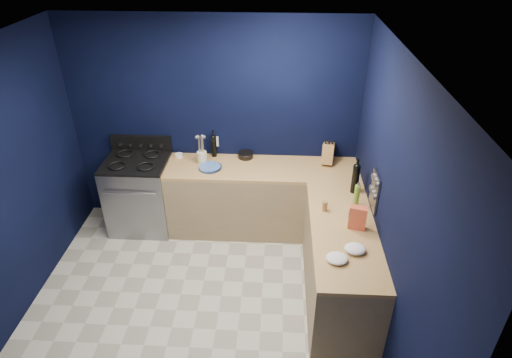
# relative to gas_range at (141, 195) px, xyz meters

# --- Properties ---
(floor) EXTENTS (3.50, 3.50, 0.02)m
(floor) POSITION_rel_gas_range_xyz_m (0.93, -1.42, -0.47)
(floor) COLOR #BBB6A5
(floor) RESTS_ON ground
(ceiling) EXTENTS (3.50, 3.50, 0.02)m
(ceiling) POSITION_rel_gas_range_xyz_m (0.93, -1.42, 2.15)
(ceiling) COLOR silver
(ceiling) RESTS_ON ground
(wall_back) EXTENTS (3.50, 0.02, 2.60)m
(wall_back) POSITION_rel_gas_range_xyz_m (0.93, 0.34, 0.84)
(wall_back) COLOR black
(wall_back) RESTS_ON ground
(wall_right) EXTENTS (0.02, 3.50, 2.60)m
(wall_right) POSITION_rel_gas_range_xyz_m (2.69, -1.42, 0.84)
(wall_right) COLOR black
(wall_right) RESTS_ON ground
(cab_back) EXTENTS (2.30, 0.63, 0.86)m
(cab_back) POSITION_rel_gas_range_xyz_m (1.53, 0.02, -0.03)
(cab_back) COLOR #957C57
(cab_back) RESTS_ON floor
(top_back) EXTENTS (2.30, 0.63, 0.04)m
(top_back) POSITION_rel_gas_range_xyz_m (1.53, 0.02, 0.42)
(top_back) COLOR olive
(top_back) RESTS_ON cab_back
(cab_right) EXTENTS (0.63, 1.67, 0.86)m
(cab_right) POSITION_rel_gas_range_xyz_m (2.37, -1.13, -0.03)
(cab_right) COLOR #957C57
(cab_right) RESTS_ON floor
(top_right) EXTENTS (0.63, 1.67, 0.04)m
(top_right) POSITION_rel_gas_range_xyz_m (2.37, -1.13, 0.42)
(top_right) COLOR olive
(top_right) RESTS_ON cab_right
(gas_range) EXTENTS (0.76, 0.66, 0.92)m
(gas_range) POSITION_rel_gas_range_xyz_m (0.00, 0.00, 0.00)
(gas_range) COLOR gray
(gas_range) RESTS_ON floor
(oven_door) EXTENTS (0.59, 0.02, 0.42)m
(oven_door) POSITION_rel_gas_range_xyz_m (0.00, -0.32, -0.01)
(oven_door) COLOR black
(oven_door) RESTS_ON gas_range
(cooktop) EXTENTS (0.76, 0.66, 0.03)m
(cooktop) POSITION_rel_gas_range_xyz_m (0.00, 0.00, 0.48)
(cooktop) COLOR black
(cooktop) RESTS_ON gas_range
(backguard) EXTENTS (0.76, 0.06, 0.20)m
(backguard) POSITION_rel_gas_range_xyz_m (0.00, 0.30, 0.58)
(backguard) COLOR black
(backguard) RESTS_ON gas_range
(spice_panel) EXTENTS (0.02, 0.28, 0.38)m
(spice_panel) POSITION_rel_gas_range_xyz_m (2.67, -0.87, 0.72)
(spice_panel) COLOR gray
(spice_panel) RESTS_ON wall_right
(wall_outlet) EXTENTS (0.09, 0.02, 0.13)m
(wall_outlet) POSITION_rel_gas_range_xyz_m (0.93, 0.32, 0.62)
(wall_outlet) COLOR white
(wall_outlet) RESTS_ON wall_back
(plate_stack) EXTENTS (0.34, 0.34, 0.03)m
(plate_stack) POSITION_rel_gas_range_xyz_m (0.91, -0.05, 0.46)
(plate_stack) COLOR #3A44A2
(plate_stack) RESTS_ON top_back
(ramekin) EXTENTS (0.12, 0.12, 0.04)m
(ramekin) POSITION_rel_gas_range_xyz_m (0.48, 0.23, 0.46)
(ramekin) COLOR white
(ramekin) RESTS_ON top_back
(utensil_crock) EXTENTS (0.13, 0.13, 0.15)m
(utensil_crock) POSITION_rel_gas_range_xyz_m (0.80, 0.09, 0.51)
(utensil_crock) COLOR beige
(utensil_crock) RESTS_ON top_back
(wine_bottle_back) EXTENTS (0.08, 0.08, 0.27)m
(wine_bottle_back) POSITION_rel_gas_range_xyz_m (0.92, 0.27, 0.57)
(wine_bottle_back) COLOR black
(wine_bottle_back) RESTS_ON top_back
(lemon_basket) EXTENTS (0.24, 0.24, 0.07)m
(lemon_basket) POSITION_rel_gas_range_xyz_m (1.32, 0.25, 0.48)
(lemon_basket) COLOR black
(lemon_basket) RESTS_ON top_back
(knife_block) EXTENTS (0.18, 0.31, 0.30)m
(knife_block) POSITION_rel_gas_range_xyz_m (2.32, 0.18, 0.56)
(knife_block) COLOR olive
(knife_block) RESTS_ON top_back
(wine_bottle_right) EXTENTS (0.10, 0.10, 0.32)m
(wine_bottle_right) POSITION_rel_gas_range_xyz_m (2.55, -0.47, 0.60)
(wine_bottle_right) COLOR black
(wine_bottle_right) RESTS_ON top_right
(oil_bottle) EXTENTS (0.07, 0.07, 0.25)m
(oil_bottle) POSITION_rel_gas_range_xyz_m (2.53, -0.74, 0.56)
(oil_bottle) COLOR olive
(oil_bottle) RESTS_ON top_right
(spice_jar_near) EXTENTS (0.06, 0.06, 0.11)m
(spice_jar_near) POSITION_rel_gas_range_xyz_m (2.20, -0.84, 0.49)
(spice_jar_near) COLOR olive
(spice_jar_near) RESTS_ON top_right
(spice_jar_far) EXTENTS (0.05, 0.05, 0.08)m
(spice_jar_far) POSITION_rel_gas_range_xyz_m (2.45, -0.95, 0.48)
(spice_jar_far) COLOR olive
(spice_jar_far) RESTS_ON top_right
(crouton_bag) EXTENTS (0.18, 0.12, 0.24)m
(crouton_bag) POSITION_rel_gas_range_xyz_m (2.48, -1.11, 0.56)
(crouton_bag) COLOR red
(crouton_bag) RESTS_ON top_right
(towel_front) EXTENTS (0.24, 0.22, 0.07)m
(towel_front) POSITION_rel_gas_range_xyz_m (2.42, -1.46, 0.47)
(towel_front) COLOR white
(towel_front) RESTS_ON top_right
(towel_end) EXTENTS (0.21, 0.19, 0.06)m
(towel_end) POSITION_rel_gas_range_xyz_m (2.25, -1.59, 0.47)
(towel_end) COLOR white
(towel_end) RESTS_ON top_right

